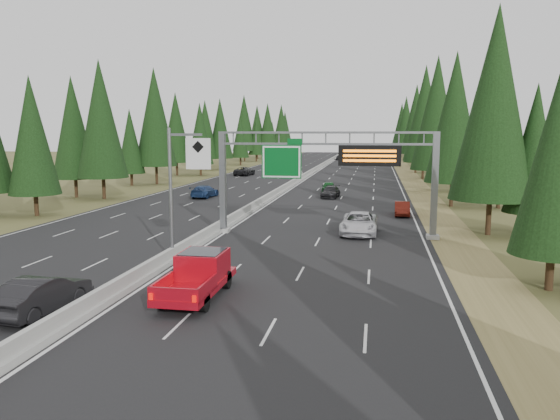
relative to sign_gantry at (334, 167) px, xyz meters
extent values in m
cube|color=black|center=(-8.92, 45.12, -5.23)|extent=(32.00, 260.00, 0.08)
cube|color=olive|center=(8.88, 45.12, -5.24)|extent=(3.60, 260.00, 0.06)
cube|color=#4B4C23|center=(-26.72, 45.12, -5.24)|extent=(3.60, 260.00, 0.06)
cube|color=gray|center=(-8.92, 45.12, -5.04)|extent=(0.70, 260.00, 0.30)
cube|color=gray|center=(-8.92, 45.12, -4.64)|extent=(0.30, 260.00, 0.60)
cube|color=slate|center=(-8.57, 0.12, -1.29)|extent=(0.45, 0.45, 7.80)
cube|color=gray|center=(-8.57, 0.12, -5.04)|extent=(0.90, 0.90, 0.30)
cube|color=slate|center=(7.28, 0.12, -1.29)|extent=(0.45, 0.45, 7.80)
cube|color=gray|center=(7.28, 0.12, -5.04)|extent=(0.90, 0.90, 0.30)
cube|color=slate|center=(-0.64, 0.12, 2.53)|extent=(15.85, 0.35, 0.16)
cube|color=slate|center=(-0.64, 0.12, 1.69)|extent=(15.85, 0.35, 0.16)
cube|color=#054C19|center=(-3.92, -0.13, 0.36)|extent=(3.00, 0.10, 2.50)
cube|color=silver|center=(-3.92, -0.19, 0.36)|extent=(2.85, 0.02, 2.35)
cube|color=#054C19|center=(-2.92, -0.13, 1.86)|extent=(1.10, 0.10, 0.45)
cube|color=black|center=(2.58, -0.18, 0.86)|extent=(4.50, 0.40, 1.50)
cube|color=orange|center=(2.58, -0.40, 1.21)|extent=(3.80, 0.02, 0.18)
cube|color=orange|center=(2.58, -0.40, 0.86)|extent=(3.80, 0.02, 0.18)
cube|color=orange|center=(2.58, -0.40, 0.51)|extent=(3.80, 0.02, 0.18)
cylinder|color=slate|center=(-8.92, -9.88, -1.19)|extent=(0.20, 0.20, 8.00)
cube|color=gray|center=(-8.92, -9.88, -5.09)|extent=(0.50, 0.50, 0.20)
cube|color=slate|center=(-7.92, -9.88, 2.41)|extent=(2.00, 0.15, 0.15)
cube|color=silver|center=(-7.12, -10.00, 1.31)|extent=(1.50, 0.06, 1.80)
cylinder|color=black|center=(11.72, -12.13, -4.36)|extent=(0.40, 0.40, 1.82)
cone|color=black|center=(11.72, -12.13, 1.34)|extent=(4.10, 4.10, 9.58)
cylinder|color=black|center=(11.66, 2.93, -3.90)|extent=(0.40, 0.40, 2.75)
cone|color=black|center=(11.66, 2.93, 4.69)|extent=(6.18, 6.18, 14.42)
cylinder|color=black|center=(14.63, 2.84, -4.35)|extent=(0.40, 0.40, 1.83)
cone|color=black|center=(14.63, 2.84, 1.37)|extent=(4.12, 4.12, 9.62)
cylinder|color=black|center=(11.02, 19.31, -3.98)|extent=(0.40, 0.40, 2.58)
cone|color=black|center=(11.02, 19.31, 4.10)|extent=(5.81, 5.81, 13.56)
cylinder|color=black|center=(15.66, 18.68, -4.24)|extent=(0.40, 0.40, 2.06)
cone|color=black|center=(15.66, 18.68, 2.20)|extent=(4.63, 4.63, 10.81)
cylinder|color=black|center=(10.78, 35.16, -3.84)|extent=(0.40, 0.40, 2.86)
cone|color=black|center=(10.78, 35.16, 5.10)|extent=(6.44, 6.44, 15.02)
cylinder|color=black|center=(15.95, 37.01, -4.21)|extent=(0.40, 0.40, 2.12)
cone|color=black|center=(15.95, 37.01, 2.42)|extent=(4.77, 4.77, 11.13)
cylinder|color=black|center=(10.88, 54.53, -3.76)|extent=(0.40, 0.40, 3.03)
cone|color=black|center=(10.88, 54.53, 5.70)|extent=(6.81, 6.81, 15.89)
cylinder|color=black|center=(14.83, 53.26, -4.32)|extent=(0.40, 0.40, 1.89)
cone|color=black|center=(14.83, 53.26, 1.59)|extent=(4.26, 4.26, 9.94)
cylinder|color=black|center=(10.61, 68.24, -4.22)|extent=(0.40, 0.40, 2.10)
cone|color=black|center=(10.61, 68.24, 2.36)|extent=(4.73, 4.73, 11.05)
cylinder|color=black|center=(14.96, 70.90, -3.96)|extent=(0.40, 0.40, 2.62)
cone|color=black|center=(14.96, 70.90, 4.24)|extent=(5.90, 5.90, 13.78)
cylinder|color=black|center=(11.74, 88.19, -3.78)|extent=(0.40, 0.40, 2.98)
cone|color=black|center=(11.74, 88.19, 5.52)|extent=(6.70, 6.70, 15.63)
cylinder|color=black|center=(15.56, 85.37, -4.31)|extent=(0.40, 0.40, 1.92)
cone|color=black|center=(15.56, 85.37, 1.70)|extent=(4.33, 4.33, 10.10)
cylinder|color=black|center=(11.91, 105.21, -4.02)|extent=(0.40, 0.40, 2.51)
cone|color=black|center=(11.91, 105.21, 3.81)|extent=(5.64, 5.64, 13.15)
cylinder|color=black|center=(15.42, 105.22, -3.87)|extent=(0.40, 0.40, 2.80)
cone|color=black|center=(15.42, 105.22, 4.89)|extent=(6.30, 6.30, 14.71)
cylinder|color=black|center=(11.10, 120.31, -3.82)|extent=(0.40, 0.40, 2.89)
cone|color=black|center=(11.10, 120.31, 5.20)|extent=(6.50, 6.50, 15.16)
cylinder|color=black|center=(14.91, 120.75, -4.21)|extent=(0.40, 0.40, 2.13)
cone|color=black|center=(14.91, 120.75, 2.44)|extent=(4.79, 4.79, 11.17)
cylinder|color=black|center=(10.74, 137.60, -4.01)|extent=(0.40, 0.40, 2.51)
cone|color=black|center=(10.74, 137.60, 3.83)|extent=(5.65, 5.65, 13.18)
cylinder|color=black|center=(15.72, 137.44, -4.34)|extent=(0.40, 0.40, 1.85)
cone|color=black|center=(15.72, 137.44, 1.45)|extent=(4.17, 4.17, 9.73)
cylinder|color=black|center=(11.37, 154.69, -3.84)|extent=(0.40, 0.40, 2.86)
cone|color=black|center=(11.37, 154.69, 5.09)|extent=(6.43, 6.43, 15.01)
cylinder|color=black|center=(15.22, 154.85, -4.05)|extent=(0.40, 0.40, 2.43)
cone|color=black|center=(15.22, 154.85, 3.54)|extent=(5.47, 5.47, 12.76)
cylinder|color=black|center=(-28.18, 5.37, -4.23)|extent=(0.40, 0.40, 2.08)
cone|color=black|center=(-28.18, 5.37, 2.28)|extent=(4.69, 4.69, 10.93)
cylinder|color=black|center=(-28.34, 18.64, -3.98)|extent=(0.40, 0.40, 2.58)
cone|color=black|center=(-28.34, 18.64, 4.08)|extent=(5.81, 5.81, 13.55)
cylinder|color=black|center=(-32.62, 19.90, -4.11)|extent=(0.40, 0.40, 2.32)
cone|color=black|center=(-32.62, 19.90, 3.13)|extent=(5.21, 5.21, 12.16)
cylinder|color=black|center=(-29.80, 37.84, -3.88)|extent=(0.40, 0.40, 2.79)
cone|color=black|center=(-29.80, 37.84, 4.83)|extent=(6.27, 6.27, 14.63)
cylinder|color=black|center=(-32.59, 35.11, -4.37)|extent=(0.40, 0.40, 1.81)
cone|color=black|center=(-32.59, 35.11, 1.27)|extent=(4.06, 4.06, 9.48)
cylinder|color=black|center=(-28.27, 54.46, -4.22)|extent=(0.40, 0.40, 2.10)
cone|color=black|center=(-28.27, 54.46, 2.35)|extent=(4.73, 4.73, 11.03)
cylinder|color=black|center=(-32.81, 54.51, -4.07)|extent=(0.40, 0.40, 2.40)
cone|color=black|center=(-32.81, 54.51, 3.44)|extent=(5.41, 5.41, 12.61)
cylinder|color=black|center=(-29.50, 71.65, -4.07)|extent=(0.40, 0.40, 2.39)
cone|color=black|center=(-29.50, 71.65, 3.39)|extent=(5.37, 5.37, 12.54)
cylinder|color=black|center=(-32.18, 69.83, -4.11)|extent=(0.40, 0.40, 2.32)
cone|color=black|center=(-32.18, 69.83, 3.15)|extent=(5.23, 5.23, 12.19)
cylinder|color=black|center=(-29.05, 87.19, -4.35)|extent=(0.40, 0.40, 1.84)
cone|color=black|center=(-29.05, 87.19, 1.40)|extent=(4.14, 4.14, 9.66)
cylinder|color=black|center=(-33.54, 87.65, -4.38)|extent=(0.40, 0.40, 1.77)
cone|color=black|center=(-33.54, 87.65, 1.14)|extent=(3.98, 3.98, 9.28)
cylinder|color=black|center=(-28.97, 104.34, -4.35)|extent=(0.40, 0.40, 1.84)
cone|color=black|center=(-28.97, 104.34, 1.41)|extent=(4.15, 4.15, 9.68)
cylinder|color=black|center=(-32.21, 104.19, -3.84)|extent=(0.40, 0.40, 2.86)
cone|color=black|center=(-32.21, 104.19, 5.09)|extent=(6.43, 6.43, 15.00)
cylinder|color=black|center=(-28.83, 119.49, -3.95)|extent=(0.40, 0.40, 2.63)
cone|color=black|center=(-28.83, 119.49, 4.26)|extent=(5.91, 5.91, 13.80)
cylinder|color=black|center=(-32.05, 119.65, -4.00)|extent=(0.40, 0.40, 2.54)
cone|color=black|center=(-32.05, 119.65, 3.94)|extent=(5.72, 5.72, 13.34)
cylinder|color=black|center=(-27.99, 138.26, -3.91)|extent=(0.40, 0.40, 2.72)
cone|color=black|center=(-27.99, 138.26, 4.58)|extent=(6.11, 6.11, 14.27)
cylinder|color=black|center=(-32.94, 138.69, -4.31)|extent=(0.40, 0.40, 1.92)
cone|color=black|center=(-32.94, 138.69, 1.69)|extent=(4.32, 4.32, 10.08)
cylinder|color=black|center=(-29.24, 153.15, -4.05)|extent=(0.40, 0.40, 2.44)
cone|color=black|center=(-29.24, 153.15, 3.57)|extent=(5.48, 5.48, 12.80)
cylinder|color=black|center=(-33.90, 153.17, -4.33)|extent=(0.40, 0.40, 1.87)
cone|color=black|center=(-33.90, 153.17, 1.52)|extent=(4.21, 4.21, 9.83)
imported|color=silver|center=(1.89, 1.21, -4.37)|extent=(2.85, 5.96, 1.64)
cylinder|color=black|center=(-6.05, -18.54, -4.74)|extent=(0.33, 0.89, 0.89)
cylinder|color=black|center=(-4.16, -18.54, -4.74)|extent=(0.33, 0.89, 0.89)
cylinder|color=black|center=(-6.05, -14.87, -4.74)|extent=(0.33, 0.89, 0.89)
cylinder|color=black|center=(-4.16, -14.87, -4.74)|extent=(0.33, 0.89, 0.89)
cube|color=#B00A18|center=(-5.10, -16.65, -4.58)|extent=(2.22, 6.23, 0.33)
cube|color=#B00A18|center=(-5.10, -15.65, -3.80)|extent=(2.11, 2.45, 1.22)
cube|color=black|center=(-5.10, -15.65, -3.46)|extent=(1.89, 2.11, 0.61)
cube|color=#B00A18|center=(-6.16, -18.31, -4.19)|extent=(0.11, 2.67, 0.67)
cube|color=#B00A18|center=(-4.05, -18.31, -4.19)|extent=(0.11, 2.67, 0.67)
cube|color=#B00A18|center=(-5.10, -19.65, -4.19)|extent=(2.22, 0.11, 0.67)
imported|color=#114E1C|center=(-2.95, 30.06, -4.49)|extent=(1.84, 4.19, 1.41)
imported|color=maroon|center=(5.58, 11.34, -4.54)|extent=(1.44, 3.94, 1.29)
imported|color=black|center=(-2.22, 24.48, -4.52)|extent=(2.23, 4.72, 1.33)
imported|color=#B4B4B4|center=(-3.54, 91.13, -4.50)|extent=(2.69, 5.12, 1.38)
imported|color=black|center=(-7.42, 115.11, -4.52)|extent=(1.81, 3.99, 1.33)
imported|color=black|center=(-10.97, -19.88, -4.37)|extent=(2.21, 5.10, 1.63)
imported|color=navy|center=(-17.09, 21.91, -4.46)|extent=(2.43, 5.19, 1.47)
imported|color=white|center=(-10.59, 54.00, -4.40)|extent=(2.08, 4.73, 1.58)
imported|color=black|center=(-20.41, 55.77, -4.40)|extent=(3.14, 5.88, 1.57)
camera|label=1|loc=(3.07, -40.46, 2.54)|focal=35.00mm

